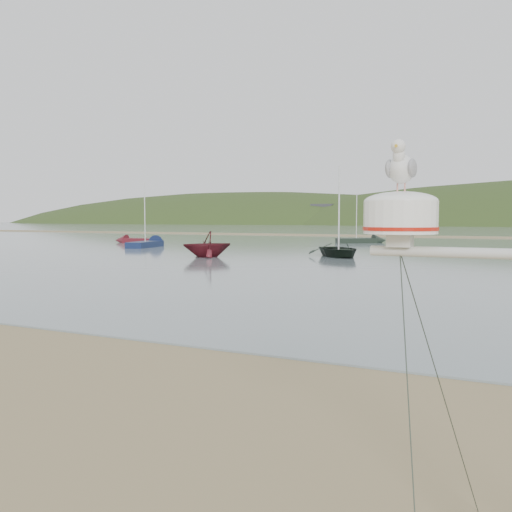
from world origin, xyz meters
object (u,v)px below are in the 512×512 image
at_px(boat_red, 207,232).
at_px(dinghy_red_far, 132,241).
at_px(sailboat_blue_near, 153,243).
at_px(sailboat_dark_mid, 367,240).
at_px(boat_dark, 339,223).

xyz_separation_m(boat_red, dinghy_red_far, (-16.78, 13.60, -1.33)).
relative_size(boat_red, sailboat_blue_near, 0.51).
xyz_separation_m(boat_red, sailboat_blue_near, (-11.03, 9.20, -1.31)).
bearing_deg(sailboat_blue_near, sailboat_dark_mid, 43.37).
height_order(boat_red, sailboat_blue_near, sailboat_blue_near).
xyz_separation_m(boat_dark, sailboat_blue_near, (-18.59, 5.47, -1.90)).
relative_size(sailboat_dark_mid, sailboat_blue_near, 0.86).
relative_size(boat_dark, sailboat_dark_mid, 0.82).
relative_size(boat_dark, dinghy_red_far, 0.85).
height_order(boat_red, dinghy_red_far, boat_red).
height_order(boat_dark, sailboat_dark_mid, sailboat_dark_mid).
height_order(sailboat_blue_near, dinghy_red_far, sailboat_blue_near).
bearing_deg(boat_red, sailboat_dark_mid, 120.02).
relative_size(sailboat_blue_near, dinghy_red_far, 1.21).
xyz_separation_m(boat_red, sailboat_dark_mid, (4.46, 23.82, -1.31)).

